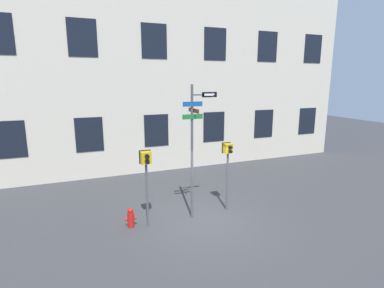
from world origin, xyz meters
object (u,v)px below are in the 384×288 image
object	(u,v)px
street_sign_pole	(194,141)
fire_hydrant	(131,218)
pedestrian_signal_left	(146,167)
pedestrian_signal_right	(228,159)

from	to	relation	value
street_sign_pole	fire_hydrant	world-z (taller)	street_sign_pole
pedestrian_signal_left	pedestrian_signal_right	world-z (taller)	pedestrian_signal_left
pedestrian_signal_right	street_sign_pole	bearing A→B (deg)	-174.02
pedestrian_signal_left	fire_hydrant	distance (m)	1.86
pedestrian_signal_right	fire_hydrant	bearing A→B (deg)	-179.10
street_sign_pole	pedestrian_signal_right	bearing A→B (deg)	5.98
pedestrian_signal_left	fire_hydrant	size ratio (longest dim) A/B	3.81
pedestrian_signal_left	fire_hydrant	world-z (taller)	pedestrian_signal_left
pedestrian_signal_left	pedestrian_signal_right	bearing A→B (deg)	3.82
street_sign_pole	pedestrian_signal_left	size ratio (longest dim) A/B	1.80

